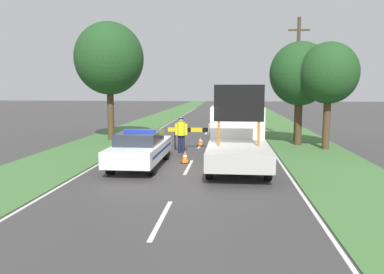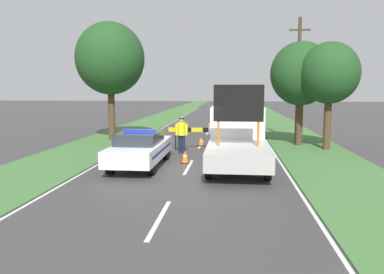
{
  "view_description": "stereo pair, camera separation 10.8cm",
  "coord_description": "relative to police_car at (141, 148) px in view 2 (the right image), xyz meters",
  "views": [
    {
      "loc": [
        1.61,
        -14.31,
        3.14
      ],
      "look_at": [
        0.04,
        1.35,
        1.1
      ],
      "focal_mm": 35.0,
      "sensor_mm": 36.0,
      "label": 1
    },
    {
      "loc": [
        1.72,
        -14.3,
        3.14
      ],
      "look_at": [
        0.04,
        1.35,
        1.1
      ],
      "focal_mm": 35.0,
      "sensor_mm": 36.0,
      "label": 2
    }
  ],
  "objects": [
    {
      "name": "ground_plane",
      "position": [
        1.95,
        -0.37,
        -0.75
      ],
      "size": [
        160.0,
        160.0,
        0.0
      ],
      "primitive_type": "plane",
      "color": "#3D3A3A"
    },
    {
      "name": "lane_markings",
      "position": [
        1.95,
        13.32,
        -0.74
      ],
      "size": [
        7.71,
        66.57,
        0.01
      ],
      "color": "silver",
      "rests_on": "ground"
    },
    {
      "name": "grass_verge_left",
      "position": [
        -3.81,
        19.63,
        -0.73
      ],
      "size": [
        3.72,
        120.0,
        0.03
      ],
      "color": "#427038",
      "rests_on": "ground"
    },
    {
      "name": "grass_verge_right",
      "position": [
        7.72,
        19.63,
        -0.73
      ],
      "size": [
        3.72,
        120.0,
        0.03
      ],
      "color": "#427038",
      "rests_on": "ground"
    },
    {
      "name": "police_car",
      "position": [
        0.0,
        0.0,
        0.0
      ],
      "size": [
        1.81,
        4.93,
        1.52
      ],
      "rotation": [
        0.0,
        0.0,
        -0.1
      ],
      "color": "white",
      "rests_on": "ground"
    },
    {
      "name": "work_truck",
      "position": [
        3.9,
        0.68,
        0.39
      ],
      "size": [
        2.27,
        5.8,
        3.28
      ],
      "rotation": [
        0.0,
        0.0,
        3.17
      ],
      "color": "white",
      "rests_on": "ground"
    },
    {
      "name": "road_barrier",
      "position": [
        2.19,
        4.43,
        0.21
      ],
      "size": [
        3.57,
        0.08,
        1.14
      ],
      "rotation": [
        0.0,
        0.0,
        -0.02
      ],
      "color": "black",
      "rests_on": "ground"
    },
    {
      "name": "police_officer",
      "position": [
        1.23,
        3.31,
        0.29
      ],
      "size": [
        0.63,
        0.4,
        1.75
      ],
      "rotation": [
        0.0,
        0.0,
        2.93
      ],
      "color": "#191E38",
      "rests_on": "ground"
    },
    {
      "name": "pedestrian_civilian",
      "position": [
        2.83,
        3.86,
        0.25
      ],
      "size": [
        0.61,
        0.39,
        1.71
      ],
      "rotation": [
        0.0,
        0.0,
        0.33
      ],
      "color": "#232326",
      "rests_on": "ground"
    },
    {
      "name": "traffic_cone_near_police",
      "position": [
        3.46,
        4.87,
        -0.42
      ],
      "size": [
        0.48,
        0.48,
        0.67
      ],
      "color": "black",
      "rests_on": "ground"
    },
    {
      "name": "traffic_cone_centre_front",
      "position": [
        1.71,
        0.86,
        -0.49
      ],
      "size": [
        0.37,
        0.37,
        0.52
      ],
      "color": "black",
      "rests_on": "ground"
    },
    {
      "name": "traffic_cone_near_truck",
      "position": [
        -1.3,
        4.44,
        -0.43
      ],
      "size": [
        0.46,
        0.46,
        0.64
      ],
      "color": "black",
      "rests_on": "ground"
    },
    {
      "name": "traffic_cone_behind_barrier",
      "position": [
        1.98,
        5.87,
        -0.51
      ],
      "size": [
        0.35,
        0.35,
        0.49
      ],
      "color": "black",
      "rests_on": "ground"
    },
    {
      "name": "queued_car_sedan_black",
      "position": [
        3.84,
        9.79,
        0.08
      ],
      "size": [
        1.7,
        4.6,
        1.58
      ],
      "rotation": [
        0.0,
        0.0,
        3.14
      ],
      "color": "black",
      "rests_on": "ground"
    },
    {
      "name": "queued_car_sedan_silver",
      "position": [
        4.09,
        15.87,
        0.07
      ],
      "size": [
        1.77,
        4.2,
        1.61
      ],
      "rotation": [
        0.0,
        0.0,
        3.14
      ],
      "color": "#B2B2B7",
      "rests_on": "ground"
    },
    {
      "name": "queued_car_van_white",
      "position": [
        3.72,
        22.43,
        0.06
      ],
      "size": [
        1.85,
        4.39,
        1.56
      ],
      "rotation": [
        0.0,
        0.0,
        3.14
      ],
      "color": "silver",
      "rests_on": "ground"
    },
    {
      "name": "roadside_tree_near_left",
      "position": [
        8.55,
        5.09,
        3.15
      ],
      "size": [
        2.96,
        2.96,
        5.48
      ],
      "color": "#4C3823",
      "rests_on": "ground"
    },
    {
      "name": "roadside_tree_near_right",
      "position": [
        -3.64,
        7.5,
        4.16
      ],
      "size": [
        4.11,
        4.11,
        7.09
      ],
      "color": "#4C3823",
      "rests_on": "ground"
    },
    {
      "name": "roadside_tree_mid_left",
      "position": [
        7.38,
        6.43,
        3.18
      ],
      "size": [
        3.3,
        3.3,
        5.69
      ],
      "color": "#4C3823",
      "rests_on": "ground"
    },
    {
      "name": "utility_pole",
      "position": [
        7.47,
        7.8,
        2.96
      ],
      "size": [
        1.2,
        0.2,
        7.19
      ],
      "color": "#473828",
      "rests_on": "ground"
    }
  ]
}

